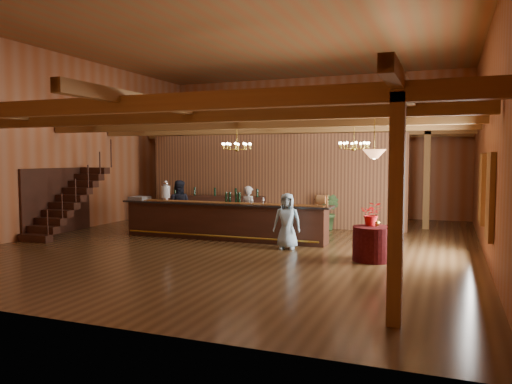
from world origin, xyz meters
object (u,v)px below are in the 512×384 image
(chandelier_right, at_px, (354,145))
(staff_second, at_px, (179,206))
(round_table, at_px, (373,244))
(bartender, at_px, (249,211))
(tasting_bar, at_px, (223,221))
(backbar_shelf, at_px, (215,210))
(floor_plant, at_px, (329,212))
(beverage_dispenser, at_px, (166,191))
(chandelier_left, at_px, (237,146))
(guest, at_px, (287,221))
(pendant_lamp, at_px, (374,154))
(raffle_drum, at_px, (322,200))

(chandelier_right, height_order, staff_second, chandelier_right)
(round_table, relative_size, bartender, 0.60)
(tasting_bar, bearing_deg, backbar_shelf, 120.09)
(tasting_bar, distance_m, floor_plant, 3.73)
(tasting_bar, distance_m, backbar_shelf, 3.13)
(round_table, bearing_deg, beverage_dispenser, 166.31)
(beverage_dispenser, relative_size, floor_plant, 0.52)
(staff_second, bearing_deg, floor_plant, -166.69)
(chandelier_left, distance_m, staff_second, 3.14)
(chandelier_right, xyz_separation_m, guest, (-1.42, -1.38, -1.94))
(backbar_shelf, xyz_separation_m, guest, (3.73, -3.51, 0.21))
(chandelier_right, relative_size, staff_second, 0.49)
(chandelier_right, height_order, floor_plant, chandelier_right)
(backbar_shelf, relative_size, guest, 2.49)
(staff_second, distance_m, guest, 4.25)
(floor_plant, bearing_deg, tasting_bar, -130.03)
(backbar_shelf, height_order, round_table, backbar_shelf)
(staff_second, xyz_separation_m, floor_plant, (4.23, 2.19, -0.23))
(backbar_shelf, distance_m, chandelier_left, 4.23)
(tasting_bar, distance_m, pendant_lamp, 5.00)
(raffle_drum, height_order, round_table, raffle_drum)
(guest, bearing_deg, chandelier_left, 154.49)
(chandelier_right, distance_m, guest, 2.77)
(tasting_bar, relative_size, chandelier_right, 7.82)
(backbar_shelf, xyz_separation_m, chandelier_right, (5.14, -2.13, 2.15))
(backbar_shelf, height_order, chandelier_right, chandelier_right)
(beverage_dispenser, relative_size, guest, 0.42)
(round_table, bearing_deg, bartender, 149.28)
(round_table, distance_m, chandelier_left, 4.62)
(staff_second, relative_size, floor_plant, 1.40)
(raffle_drum, bearing_deg, bartender, 159.57)
(beverage_dispenser, relative_size, backbar_shelf, 0.17)
(beverage_dispenser, relative_size, pendant_lamp, 0.67)
(chandelier_right, bearing_deg, tasting_bar, -170.89)
(round_table, bearing_deg, tasting_bar, 161.26)
(bartender, bearing_deg, raffle_drum, -179.88)
(beverage_dispenser, bearing_deg, round_table, -13.69)
(beverage_dispenser, xyz_separation_m, staff_second, (0.07, 0.62, -0.52))
(raffle_drum, bearing_deg, backbar_shelf, 148.25)
(guest, bearing_deg, tasting_bar, 152.18)
(backbar_shelf, xyz_separation_m, bartender, (2.00, -1.84, 0.24))
(chandelier_right, height_order, guest, chandelier_right)
(chandelier_left, xyz_separation_m, pendant_lamp, (3.84, -1.21, -0.23))
(raffle_drum, distance_m, bartender, 2.63)
(tasting_bar, distance_m, beverage_dispenser, 2.07)
(chandelier_right, bearing_deg, staff_second, 179.00)
(tasting_bar, height_order, raffle_drum, raffle_drum)
(round_table, xyz_separation_m, chandelier_right, (-0.82, 2.06, 2.26))
(round_table, relative_size, pendant_lamp, 1.00)
(staff_second, bearing_deg, chandelier_left, 144.34)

